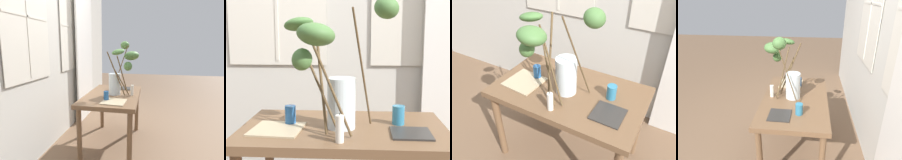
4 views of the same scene
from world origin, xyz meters
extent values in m
plane|color=brown|center=(0.00, 0.00, 0.00)|extent=(14.00, 14.00, 0.00)
cube|color=beige|center=(0.00, 0.89, 1.55)|extent=(5.24, 0.12, 3.10)
cube|color=white|center=(-0.58, 0.82, 1.69)|extent=(0.73, 0.01, 1.33)
cube|color=silver|center=(-0.58, 0.82, 1.69)|extent=(0.80, 0.01, 1.40)
cube|color=silver|center=(-0.58, 0.82, 1.69)|extent=(0.02, 0.01, 1.33)
cube|color=silver|center=(-0.58, 0.82, 1.69)|extent=(0.73, 0.01, 0.02)
cube|color=white|center=(0.58, 0.82, 1.69)|extent=(0.73, 0.01, 1.33)
cube|color=silver|center=(0.58, 0.82, 1.69)|extent=(0.80, 0.01, 1.40)
cube|color=silver|center=(0.58, 0.82, 1.69)|extent=(0.02, 0.01, 1.33)
cube|color=silver|center=(0.58, 0.82, 1.69)|extent=(0.73, 0.01, 0.02)
cube|color=white|center=(0.97, 0.74, 1.23)|extent=(0.79, 0.03, 2.46)
cube|color=brown|center=(0.00, 0.00, 0.71)|extent=(1.17, 0.71, 0.05)
cylinder|color=brown|center=(-0.52, -0.29, 0.34)|extent=(0.06, 0.06, 0.68)
cylinder|color=brown|center=(0.52, -0.29, 0.34)|extent=(0.06, 0.06, 0.68)
cylinder|color=brown|center=(-0.52, 0.29, 0.34)|extent=(0.06, 0.06, 0.68)
cylinder|color=brown|center=(0.52, 0.29, 0.34)|extent=(0.06, 0.06, 0.68)
cylinder|color=silver|center=(-0.01, -0.03, 0.87)|extent=(0.16, 0.16, 0.28)
cylinder|color=silver|center=(-0.01, -0.03, 0.78)|extent=(0.14, 0.14, 0.09)
cylinder|color=brown|center=(-0.07, -0.14, 1.00)|extent=(0.25, 0.13, 0.52)
ellipsoid|color=#477038|center=(-0.12, -0.26, 1.26)|extent=(0.26, 0.26, 0.15)
cylinder|color=brown|center=(0.10, -0.08, 1.07)|extent=(0.12, 0.24, 0.65)
ellipsoid|color=#477038|center=(0.22, -0.13, 1.39)|extent=(0.19, 0.17, 0.15)
cylinder|color=brown|center=(-0.10, -0.13, 0.94)|extent=(0.22, 0.20, 0.40)
ellipsoid|color=#477038|center=(-0.19, -0.22, 1.14)|extent=(0.17, 0.15, 0.14)
cylinder|color=brown|center=(-0.12, -0.07, 1.03)|extent=(0.10, 0.23, 0.57)
ellipsoid|color=#477038|center=(-0.23, -0.11, 1.31)|extent=(0.20, 0.21, 0.11)
cylinder|color=#235693|center=(-0.31, 0.02, 0.79)|extent=(0.06, 0.06, 0.11)
cylinder|color=teal|center=(0.32, 0.06, 0.79)|extent=(0.07, 0.07, 0.11)
cube|color=tan|center=(-0.36, -0.08, 0.74)|extent=(0.29, 0.29, 0.01)
cube|color=#2D2B28|center=(0.36, -0.12, 0.74)|extent=(0.21, 0.21, 0.01)
cylinder|color=silver|center=(-0.01, -0.26, 0.80)|extent=(0.04, 0.04, 0.14)
cylinder|color=black|center=(-0.01, -0.26, 0.88)|extent=(0.00, 0.00, 0.01)
camera|label=1|loc=(-2.44, -0.49, 1.37)|focal=30.12mm
camera|label=2|loc=(0.08, -1.79, 1.29)|focal=52.18mm
camera|label=3|loc=(0.69, -1.30, 1.85)|focal=38.35mm
camera|label=4|loc=(1.94, 0.16, 1.79)|focal=32.04mm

